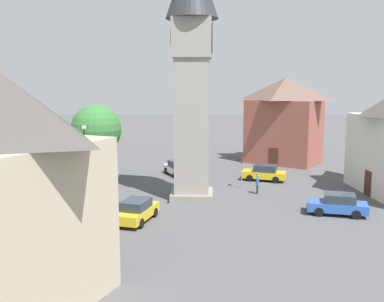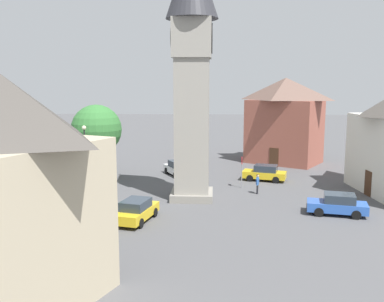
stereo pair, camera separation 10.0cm
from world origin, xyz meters
TOP-DOWN VIEW (x-y plane):
  - ground_plane at (0.00, 0.00)m, footprint 200.00×200.00m
  - clock_tower at (0.00, 0.00)m, footprint 4.06×4.06m
  - car_blue_kerb at (-3.85, -10.56)m, footprint 2.51×4.39m
  - car_silver_kerb at (6.82, -6.65)m, footprint 2.72×4.43m
  - car_red_corner at (1.42, 12.57)m, footprint 2.79×4.44m
  - car_white_side at (8.76, 1.87)m, footprint 4.44×3.38m
  - car_black_far at (-6.07, 3.43)m, footprint 4.41×2.62m
  - pedestrian at (1.74, -5.46)m, footprint 0.55×0.30m
  - tree at (7.38, 9.80)m, footprint 4.91×4.91m
  - building_corner_back at (16.72, -10.03)m, footprint 9.35×10.10m
  - lamp_post at (1.57, 9.21)m, footprint 0.36×0.36m
  - road_sign at (3.75, -4.25)m, footprint 0.60×0.07m

SIDE VIEW (x-z plane):
  - ground_plane at x=0.00m, z-range 0.00..0.00m
  - car_blue_kerb at x=-3.85m, z-range 0.00..1.53m
  - car_silver_kerb at x=6.82m, z-range 0.00..1.53m
  - car_red_corner at x=1.42m, z-range 0.00..1.53m
  - car_white_side at x=8.76m, z-range 0.00..1.53m
  - car_black_far at x=-6.07m, z-range 0.00..1.53m
  - pedestrian at x=1.74m, z-range 0.16..1.86m
  - road_sign at x=3.75m, z-range 0.50..3.30m
  - lamp_post at x=1.57m, z-range 0.90..6.65m
  - tree at x=7.38m, z-range 1.16..8.42m
  - building_corner_back at x=16.72m, z-range 0.09..10.08m
  - clock_tower at x=0.00m, z-range 1.70..21.90m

